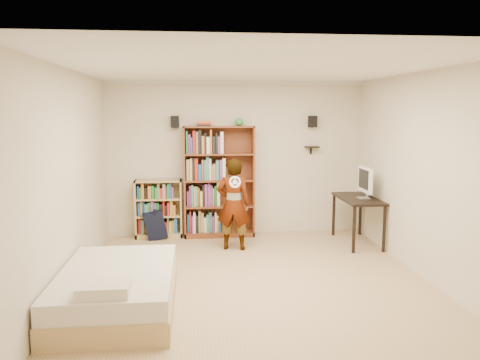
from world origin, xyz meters
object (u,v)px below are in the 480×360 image
object	(u,v)px
tall_bookshelf	(219,182)
daybed	(117,284)
low_bookshelf	(159,209)
computer_desk	(357,220)
person	(233,204)

from	to	relation	value
tall_bookshelf	daybed	xyz separation A→B (m)	(-1.30, -2.95, -0.68)
low_bookshelf	daybed	size ratio (longest dim) A/B	0.52
tall_bookshelf	computer_desk	bearing A→B (deg)	-17.07
low_bookshelf	tall_bookshelf	bearing A→B (deg)	-1.47
low_bookshelf	computer_desk	world-z (taller)	low_bookshelf
person	low_bookshelf	bearing A→B (deg)	-23.63
tall_bookshelf	low_bookshelf	size ratio (longest dim) A/B	1.92
low_bookshelf	daybed	bearing A→B (deg)	-94.82
tall_bookshelf	person	xyz separation A→B (m)	(0.18, -0.82, -0.24)
computer_desk	daybed	distance (m)	4.22
daybed	person	distance (m)	2.63
low_bookshelf	person	world-z (taller)	person
tall_bookshelf	person	size ratio (longest dim) A/B	1.32
tall_bookshelf	daybed	size ratio (longest dim) A/B	1.01
low_bookshelf	computer_desk	size ratio (longest dim) A/B	0.89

